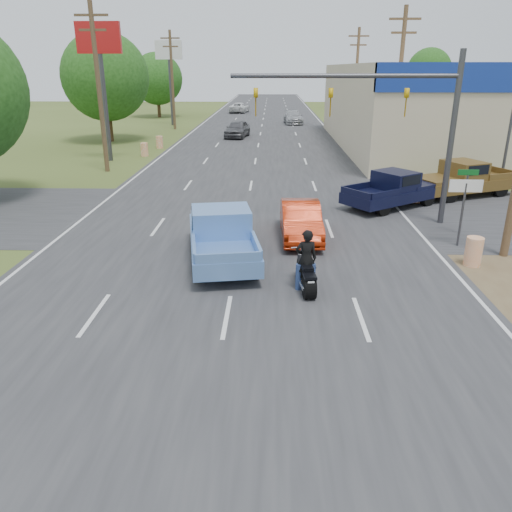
{
  "coord_description": "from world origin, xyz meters",
  "views": [
    {
      "loc": [
        1.16,
        -3.96,
        6.29
      ],
      "look_at": [
        0.75,
        9.24,
        1.3
      ],
      "focal_mm": 35.0,
      "sensor_mm": 36.0,
      "label": 1
    }
  ],
  "objects_px": {
    "red_convertible": "(301,221)",
    "distant_car_white": "(239,108)",
    "rider": "(306,262)",
    "navy_pickup": "(395,189)",
    "motorcycle": "(306,275)",
    "distant_car_silver": "(293,117)",
    "brown_pickup": "(462,179)",
    "distant_car_grey": "(237,129)",
    "blue_pickup": "(221,234)"
  },
  "relations": [
    {
      "from": "red_convertible",
      "to": "distant_car_white",
      "type": "xyz_separation_m",
      "value": [
        -6.07,
        58.9,
        0.02
      ]
    },
    {
      "from": "rider",
      "to": "navy_pickup",
      "type": "xyz_separation_m",
      "value": [
        4.88,
        9.85,
        -0.03
      ]
    },
    {
      "from": "red_convertible",
      "to": "motorcycle",
      "type": "bearing_deg",
      "value": -92.51
    },
    {
      "from": "motorcycle",
      "to": "red_convertible",
      "type": "bearing_deg",
      "value": 81.96
    },
    {
      "from": "red_convertible",
      "to": "rider",
      "type": "xyz_separation_m",
      "value": [
        -0.11,
        -4.92,
        0.2
      ]
    },
    {
      "from": "red_convertible",
      "to": "distant_car_white",
      "type": "height_order",
      "value": "distant_car_white"
    },
    {
      "from": "navy_pickup",
      "to": "distant_car_silver",
      "type": "bearing_deg",
      "value": 148.89
    },
    {
      "from": "red_convertible",
      "to": "navy_pickup",
      "type": "relative_size",
      "value": 0.79
    },
    {
      "from": "rider",
      "to": "distant_car_silver",
      "type": "height_order",
      "value": "rider"
    },
    {
      "from": "distant_car_white",
      "to": "distant_car_silver",
      "type": "bearing_deg",
      "value": 123.39
    },
    {
      "from": "red_convertible",
      "to": "distant_car_white",
      "type": "distance_m",
      "value": 59.21
    },
    {
      "from": "motorcycle",
      "to": "rider",
      "type": "height_order",
      "value": "rider"
    },
    {
      "from": "rider",
      "to": "brown_pickup",
      "type": "height_order",
      "value": "brown_pickup"
    },
    {
      "from": "distant_car_grey",
      "to": "distant_car_silver",
      "type": "bearing_deg",
      "value": 74.42
    },
    {
      "from": "red_convertible",
      "to": "distant_car_silver",
      "type": "xyz_separation_m",
      "value": [
        1.4,
        43.26,
        0.04
      ]
    },
    {
      "from": "rider",
      "to": "blue_pickup",
      "type": "height_order",
      "value": "blue_pickup"
    },
    {
      "from": "brown_pickup",
      "to": "rider",
      "type": "bearing_deg",
      "value": 120.21
    },
    {
      "from": "blue_pickup",
      "to": "distant_car_grey",
      "type": "distance_m",
      "value": 32.74
    },
    {
      "from": "blue_pickup",
      "to": "distant_car_white",
      "type": "bearing_deg",
      "value": 83.37
    },
    {
      "from": "distant_car_white",
      "to": "brown_pickup",
      "type": "bearing_deg",
      "value": 113.83
    },
    {
      "from": "red_convertible",
      "to": "brown_pickup",
      "type": "relative_size",
      "value": 0.72
    },
    {
      "from": "motorcycle",
      "to": "distant_car_grey",
      "type": "distance_m",
      "value": 35.57
    },
    {
      "from": "motorcycle",
      "to": "distant_car_silver",
      "type": "bearing_deg",
      "value": 81.35
    },
    {
      "from": "red_convertible",
      "to": "distant_car_silver",
      "type": "height_order",
      "value": "distant_car_silver"
    },
    {
      "from": "distant_car_grey",
      "to": "distant_car_white",
      "type": "height_order",
      "value": "distant_car_grey"
    },
    {
      "from": "motorcycle",
      "to": "navy_pickup",
      "type": "bearing_deg",
      "value": 56.93
    },
    {
      "from": "distant_car_silver",
      "to": "distant_car_grey",
      "type": "bearing_deg",
      "value": -117.73
    },
    {
      "from": "distant_car_grey",
      "to": "distant_car_white",
      "type": "distance_m",
      "value": 28.62
    },
    {
      "from": "rider",
      "to": "distant_car_grey",
      "type": "height_order",
      "value": "rider"
    },
    {
      "from": "distant_car_white",
      "to": "distant_car_grey",
      "type": "bearing_deg",
      "value": 101.04
    },
    {
      "from": "navy_pickup",
      "to": "distant_car_white",
      "type": "distance_m",
      "value": 55.05
    },
    {
      "from": "blue_pickup",
      "to": "distant_car_grey",
      "type": "bearing_deg",
      "value": 83.21
    },
    {
      "from": "distant_car_grey",
      "to": "navy_pickup",
      "type": "bearing_deg",
      "value": -61.08
    },
    {
      "from": "blue_pickup",
      "to": "red_convertible",
      "type": "bearing_deg",
      "value": 29.94
    },
    {
      "from": "navy_pickup",
      "to": "red_convertible",
      "type": "bearing_deg",
      "value": -80.2
    },
    {
      "from": "rider",
      "to": "navy_pickup",
      "type": "height_order",
      "value": "rider"
    },
    {
      "from": "distant_car_white",
      "to": "blue_pickup",
      "type": "bearing_deg",
      "value": 100.85
    },
    {
      "from": "motorcycle",
      "to": "rider",
      "type": "distance_m",
      "value": 0.41
    },
    {
      "from": "rider",
      "to": "brown_pickup",
      "type": "bearing_deg",
      "value": -133.05
    },
    {
      "from": "navy_pickup",
      "to": "blue_pickup",
      "type": "bearing_deg",
      "value": -82.45
    },
    {
      "from": "red_convertible",
      "to": "navy_pickup",
      "type": "xyz_separation_m",
      "value": [
        4.77,
        4.93,
        0.17
      ]
    },
    {
      "from": "motorcycle",
      "to": "rider",
      "type": "bearing_deg",
      "value": 90.0
    },
    {
      "from": "blue_pickup",
      "to": "navy_pickup",
      "type": "xyz_separation_m",
      "value": [
        7.64,
        7.3,
        -0.06
      ]
    },
    {
      "from": "red_convertible",
      "to": "distant_car_grey",
      "type": "xyz_separation_m",
      "value": [
        -4.48,
        30.33,
        0.1
      ]
    },
    {
      "from": "blue_pickup",
      "to": "brown_pickup",
      "type": "height_order",
      "value": "blue_pickup"
    },
    {
      "from": "blue_pickup",
      "to": "distant_car_white",
      "type": "height_order",
      "value": "blue_pickup"
    },
    {
      "from": "rider",
      "to": "navy_pickup",
      "type": "distance_m",
      "value": 10.99
    },
    {
      "from": "rider",
      "to": "distant_car_white",
      "type": "bearing_deg",
      "value": -91.53
    },
    {
      "from": "red_convertible",
      "to": "navy_pickup",
      "type": "distance_m",
      "value": 6.87
    },
    {
      "from": "blue_pickup",
      "to": "distant_car_white",
      "type": "xyz_separation_m",
      "value": [
        -3.2,
        61.27,
        -0.2
      ]
    }
  ]
}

